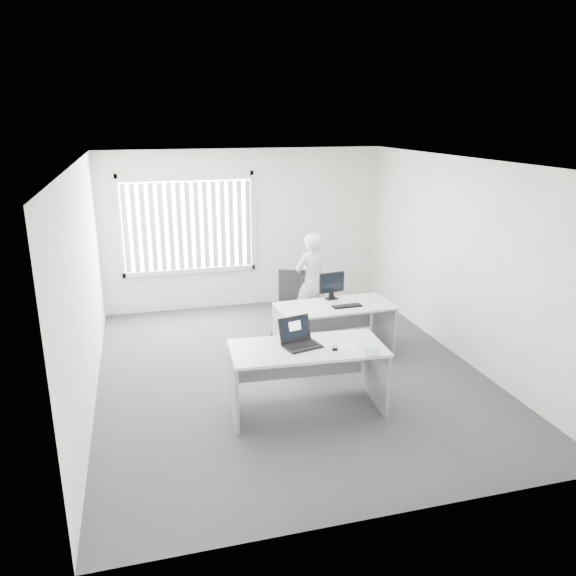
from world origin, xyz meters
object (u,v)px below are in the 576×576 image
object	(u,v)px
office_chair	(291,314)
person	(311,282)
monitor	(332,286)
desk_near	(307,365)
laptop	(302,334)
desk_far	(334,319)

from	to	relation	value
office_chair	person	bearing A→B (deg)	36.87
office_chair	monitor	bearing A→B (deg)	-38.47
desk_near	monitor	distance (m)	2.00
laptop	person	bearing A→B (deg)	56.15
desk_near	person	distance (m)	2.70
desk_near	desk_far	xyz separation A→B (m)	(0.86, 1.47, -0.04)
laptop	office_chair	bearing A→B (deg)	63.12
desk_far	monitor	size ratio (longest dim) A/B	4.13
office_chair	monitor	world-z (taller)	monitor
person	monitor	xyz separation A→B (m)	(0.06, -0.81, 0.16)
desk_near	office_chair	world-z (taller)	office_chair
person	desk_far	bearing A→B (deg)	71.80
office_chair	desk_near	bearing A→B (deg)	-80.60
person	laptop	distance (m)	2.70
desk_near	monitor	size ratio (longest dim) A/B	4.47
desk_far	person	xyz separation A→B (m)	(-0.02, 1.09, 0.25)
person	laptop	size ratio (longest dim) A/B	3.93
monitor	desk_far	bearing A→B (deg)	-108.48
desk_near	office_chair	bearing A→B (deg)	82.39
desk_near	person	world-z (taller)	person
desk_far	office_chair	size ratio (longest dim) A/B	1.67
office_chair	laptop	world-z (taller)	laptop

